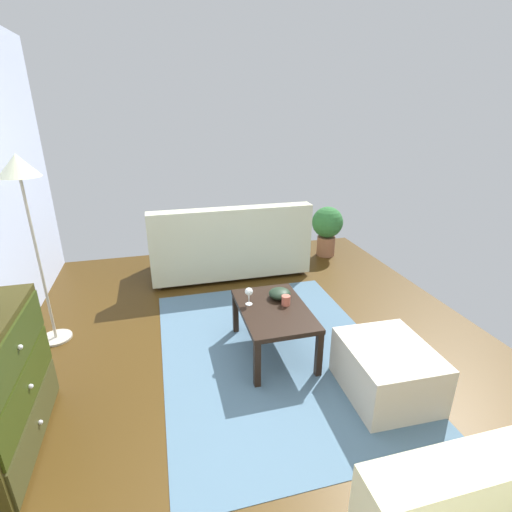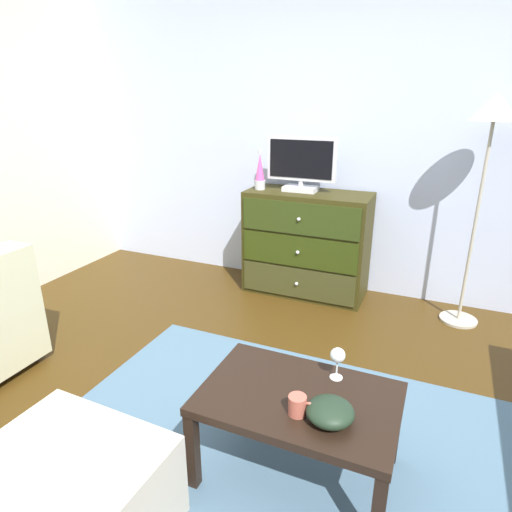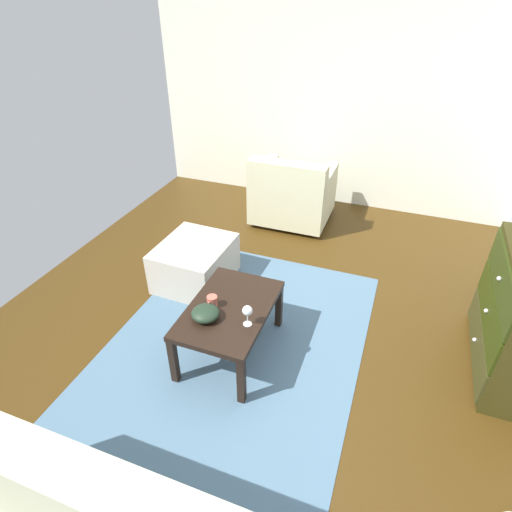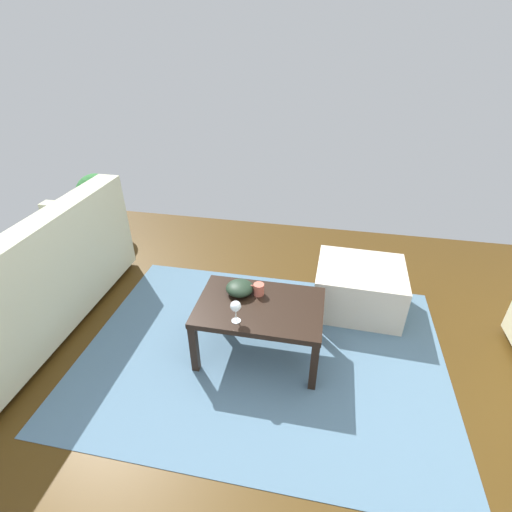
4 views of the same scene
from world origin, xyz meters
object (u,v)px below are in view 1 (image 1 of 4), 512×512
wine_glass (249,292)px  standing_lamp (22,185)px  ottoman (387,370)px  couch_large (229,247)px  mug (286,300)px  bowl_decorative (280,293)px  coffee_table (274,314)px  potted_plant (327,227)px

wine_glass → standing_lamp: 2.03m
standing_lamp → ottoman: bearing=-118.7°
wine_glass → standing_lamp: (0.58, 1.72, 0.90)m
couch_large → mug: bearing=-174.8°
wine_glass → couch_large: couch_large is taller
wine_glass → bowl_decorative: 0.31m
wine_glass → bowl_decorative: size_ratio=0.80×
coffee_table → potted_plant: (2.07, -1.44, 0.06)m
bowl_decorative → potted_plant: potted_plant is taller
couch_large → coffee_table: bearing=-178.6°
ottoman → potted_plant: bearing=-15.6°
ottoman → standing_lamp: bearing=61.3°
couch_large → ottoman: size_ratio=2.80×
bowl_decorative → ottoman: 1.08m
wine_glass → potted_plant: bearing=-39.9°
couch_large → potted_plant: bearing=-79.7°
wine_glass → couch_large: 1.70m
couch_large → standing_lamp: size_ratio=1.16×
mug → bowl_decorative: size_ratio=0.58×
mug → ottoman: (-0.74, -0.55, -0.28)m
wine_glass → bowl_decorative: bearing=-81.3°
wine_glass → mug: size_ratio=1.38×
standing_lamp → potted_plant: 3.76m
potted_plant → ottoman: bearing=164.4°
coffee_table → mug: bearing=-74.4°
bowl_decorative → potted_plant: (1.91, -1.34, -0.04)m
coffee_table → wine_glass: bearing=57.7°
standing_lamp → potted_plant: standing_lamp is taller
bowl_decorative → potted_plant: bearing=-35.1°
wine_glass → ottoman: bearing=-134.2°
mug → couch_large: (1.77, 0.16, -0.12)m
couch_large → standing_lamp: (-1.10, 1.87, 1.09)m
mug → bowl_decorative: (0.13, 0.01, 0.00)m
couch_large → ottoman: bearing=-164.3°
coffee_table → couch_large: size_ratio=0.44×
wine_glass → ottoman: wine_glass is taller
mug → standing_lamp: (0.67, 2.03, 0.97)m
couch_large → standing_lamp: 2.43m
bowl_decorative → couch_large: 1.65m
wine_glass → potted_plant: 2.55m
mug → ottoman: mug is taller
bowl_decorative → standing_lamp: 2.30m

